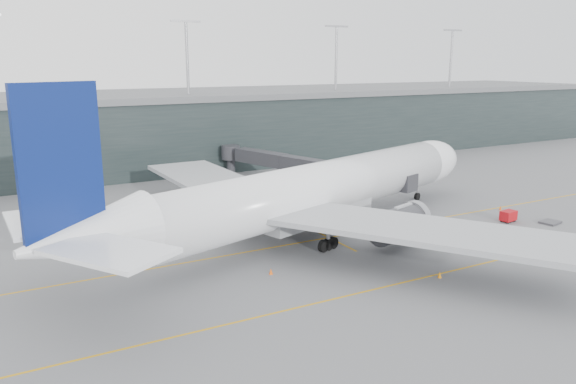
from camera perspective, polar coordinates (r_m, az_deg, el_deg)
ground at (r=72.08m, az=-0.92°, el=-4.38°), size 320.00×320.00×0.00m
taxiline_a at (r=68.74m, az=0.64°, el=-5.26°), size 160.00×0.25×0.02m
taxiline_b at (r=56.25m, az=8.77°, el=-9.74°), size 160.00×0.25×0.02m
taxiline_lead_main at (r=91.50m, az=-4.00°, el=-0.58°), size 0.25×60.00×0.02m
terminal at (r=123.84m, az=-13.64°, el=6.29°), size 240.00×36.00×29.00m
main_aircraft at (r=71.18m, az=2.89°, el=0.10°), size 70.25×64.67×20.15m
jet_bridge at (r=97.75m, az=1.88°, el=2.93°), size 13.85×42.78×5.78m
gse_cart at (r=83.45m, az=21.48°, el=-2.25°), size 2.44×1.75×1.54m
baggage_dolly at (r=85.09m, az=25.08°, el=-2.79°), size 3.00×2.57×0.27m
uld_a at (r=79.92m, az=-7.44°, el=-2.09°), size 1.93×1.63×1.61m
uld_b at (r=81.05m, az=-5.27°, el=-1.73°), size 2.38×2.10×1.84m
uld_c at (r=80.14m, az=-4.55°, el=-1.85°), size 2.53×2.27×1.92m
cone_nose at (r=89.58m, az=20.77°, el=-1.52°), size 0.41×0.41×0.64m
cone_wing_stbd at (r=60.34m, az=15.15°, el=-8.11°), size 0.42×0.42×0.66m
cone_wing_port at (r=85.53m, az=2.43°, el=-1.29°), size 0.47×0.47×0.74m
cone_tail at (r=59.19m, az=-1.75°, el=-8.06°), size 0.41×0.41×0.65m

